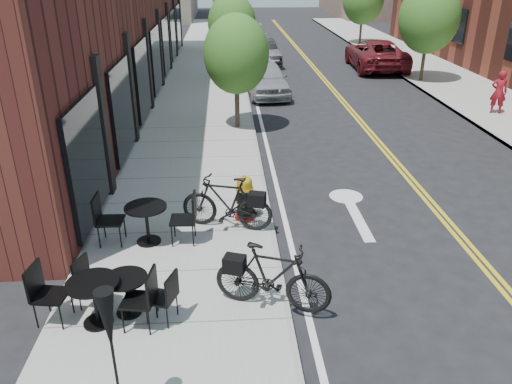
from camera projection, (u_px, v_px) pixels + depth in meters
name	position (u px, v px, depth m)	size (l,w,h in m)	color
ground	(282.00, 272.00, 9.57)	(120.00, 120.00, 0.00)	black
sidewalk_near	(199.00, 120.00, 18.49)	(4.00, 70.00, 0.12)	#9E9B93
sidewalk_far	(512.00, 115.00, 19.16)	(4.00, 70.00, 0.12)	#9E9B93
building_near	(89.00, 13.00, 20.41)	(5.00, 28.00, 7.00)	#411815
tree_near_a	(236.00, 54.00, 16.59)	(2.20, 2.20, 3.81)	#382B1E
tree_near_b	(232.00, 24.00, 23.79)	(2.30, 2.30, 3.98)	#382B1E
tree_near_c	(230.00, 12.00, 31.11)	(2.10, 2.10, 3.67)	#382B1E
tree_far_b	(429.00, 17.00, 23.25)	(2.80, 2.80, 4.62)	#382B1E
fire_hydrant	(245.00, 198.00, 11.14)	(0.55, 0.55, 1.05)	maroon
bicycle_left	(227.00, 203.00, 10.69)	(0.57, 2.01, 1.21)	black
bicycle_right	(273.00, 277.00, 8.19)	(0.56, 1.98, 1.19)	black
bistro_set_a	(94.00, 296.00, 7.84)	(1.95, 0.94, 1.03)	black
bistro_set_b	(127.00, 290.00, 8.11)	(1.70, 0.97, 0.90)	black
bistro_set_c	(147.00, 219.00, 10.15)	(1.99, 0.88, 1.07)	black
patio_umbrella	(109.00, 331.00, 5.77)	(0.32, 0.32, 1.98)	black
parked_car_a	(266.00, 79.00, 21.97)	(1.71, 4.25, 1.45)	#96989E
parked_car_b	(262.00, 52.00, 28.61)	(1.48, 4.24, 1.40)	black
parked_car_c	(253.00, 37.00, 34.34)	(1.91, 4.71, 1.37)	#AAAAAE
parked_car_far	(376.00, 54.00, 27.28)	(2.63, 5.71, 1.59)	maroon
pedestrian	(499.00, 92.00, 18.84)	(0.59, 0.39, 1.62)	maroon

